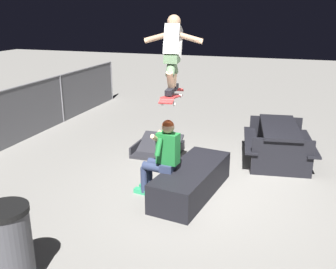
# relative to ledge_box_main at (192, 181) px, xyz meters

# --- Properties ---
(ground_plane) EXTENTS (40.00, 40.00, 0.00)m
(ground_plane) POSITION_rel_ledge_box_main_xyz_m (0.10, -0.14, -0.24)
(ground_plane) COLOR gray
(ledge_box_main) EXTENTS (1.98, 0.97, 0.48)m
(ledge_box_main) POSITION_rel_ledge_box_main_xyz_m (0.00, 0.00, 0.00)
(ledge_box_main) COLOR black
(ledge_box_main) RESTS_ON ground
(person_sitting_on_ledge) EXTENTS (0.60, 0.78, 1.31)m
(person_sitting_on_ledge) POSITION_rel_ledge_box_main_xyz_m (-0.22, 0.44, 0.49)
(person_sitting_on_ledge) COLOR #2D3856
(person_sitting_on_ledge) RESTS_ON ground
(skateboard) EXTENTS (1.04, 0.32, 0.15)m
(skateboard) POSITION_rel_ledge_box_main_xyz_m (-0.19, 0.29, 1.44)
(skateboard) COLOR #B72D2D
(skater_airborne) EXTENTS (0.63, 0.89, 1.12)m
(skater_airborne) POSITION_rel_ledge_box_main_xyz_m (-0.13, 0.30, 2.12)
(skater_airborne) COLOR black
(kicker_ramp) EXTENTS (0.97, 0.95, 0.44)m
(kicker_ramp) POSITION_rel_ledge_box_main_xyz_m (1.61, 1.18, -0.17)
(kicker_ramp) COLOR #28282D
(kicker_ramp) RESTS_ON ground
(picnic_table_back) EXTENTS (1.87, 1.57, 0.75)m
(picnic_table_back) POSITION_rel_ledge_box_main_xyz_m (1.97, -1.27, 0.26)
(picnic_table_back) COLOR black
(picnic_table_back) RESTS_ON ground
(trash_bin) EXTENTS (0.51, 0.51, 0.96)m
(trash_bin) POSITION_rel_ledge_box_main_xyz_m (-2.78, 1.30, 0.24)
(trash_bin) COLOR #47474C
(trash_bin) RESTS_ON ground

